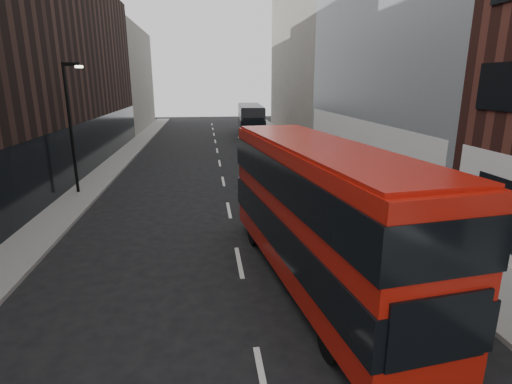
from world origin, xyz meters
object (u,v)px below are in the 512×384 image
object	(u,v)px
street_lamp	(71,120)
car_c	(258,154)
car_a	(281,179)
car_b	(264,165)
red_bus	(318,209)
grey_bus	(250,120)

from	to	relation	value
street_lamp	car_c	bearing A→B (deg)	36.20
car_a	car_b	distance (m)	3.58
red_bus	car_c	distance (m)	20.12
street_lamp	red_bus	bearing A→B (deg)	-48.27
street_lamp	car_b	world-z (taller)	street_lamp
grey_bus	car_a	size ratio (longest dim) A/B	2.70
street_lamp	red_bus	xyz separation A→B (m)	(10.48, -11.75, -1.72)
street_lamp	grey_bus	size ratio (longest dim) A/B	0.62
red_bus	car_a	world-z (taller)	red_bus
street_lamp	grey_bus	xyz separation A→B (m)	(12.44, 23.71, -2.25)
street_lamp	car_c	size ratio (longest dim) A/B	1.63
red_bus	grey_bus	size ratio (longest dim) A/B	0.99
red_bus	car_c	xyz separation A→B (m)	(0.80, 20.02, -1.84)
red_bus	street_lamp	bearing A→B (deg)	124.18
car_b	street_lamp	bearing A→B (deg)	-161.54
red_bus	car_b	xyz separation A→B (m)	(0.55, 14.69, -1.68)
grey_bus	car_c	world-z (taller)	grey_bus
grey_bus	car_a	xyz separation A→B (m)	(-0.95, -24.32, -1.22)
grey_bus	car_a	world-z (taller)	grey_bus
grey_bus	car_b	distance (m)	20.85
car_a	grey_bus	bearing A→B (deg)	84.02
car_c	red_bus	bearing A→B (deg)	-97.66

